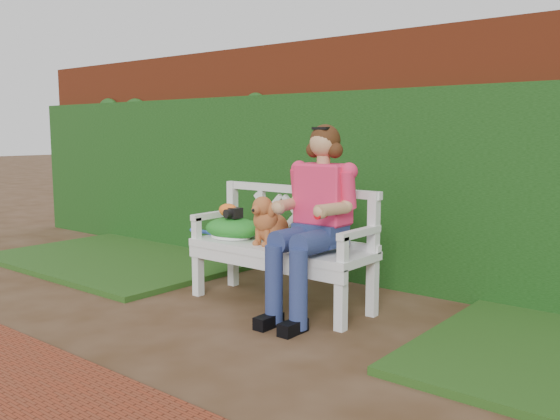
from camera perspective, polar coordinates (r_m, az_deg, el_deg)
The scene contains 12 objects.
ground at distance 4.15m, azimuth -4.32°, elevation -11.38°, with size 60.00×60.00×0.00m, color #392411.
brick_wall at distance 5.47m, azimuth 9.36°, elevation 4.87°, with size 10.00×0.30×2.20m, color maroon.
ivy_hedge at distance 5.30m, azimuth 8.13°, elevation 2.11°, with size 10.00×0.18×1.70m, color #23531C.
grass_left at distance 6.47m, azimuth -14.44°, elevation -4.48°, with size 2.60×2.00×0.05m, color black.
brick_paving at distance 3.26m, azimuth -24.93°, elevation -17.28°, with size 4.00×1.20×0.03m, color maroon.
garden_bench at distance 4.63m, azimuth 0.00°, elevation -6.27°, with size 1.58×0.60×0.48m, color white, non-canonical shape.
seated_woman at distance 4.30m, azimuth 3.78°, elevation -1.29°, with size 0.58×0.77×1.37m, color #CB4F63, non-canonical shape.
dog at distance 4.59m, azimuth -0.94°, elevation -0.91°, with size 0.26×0.35×0.38m, color olive, non-canonical shape.
tennis_racket at distance 4.90m, azimuth -5.02°, elevation -2.46°, with size 0.69×0.29×0.03m, color white, non-canonical shape.
green_bag at distance 4.87m, azimuth -4.57°, elevation -1.70°, with size 0.50×0.38×0.17m, color #186E14, non-canonical shape.
camera_item at distance 4.83m, azimuth -4.45°, elevation -0.26°, with size 0.13×0.09×0.08m, color black.
baseball_glove at distance 4.88m, azimuth -5.01°, elevation -0.02°, with size 0.18×0.13×0.11m, color orange.
Camera 1 is at (2.70, -2.85, 1.35)m, focal length 38.00 mm.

